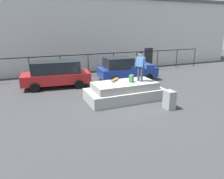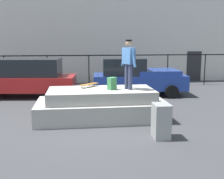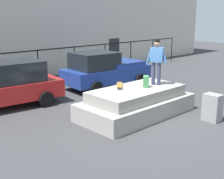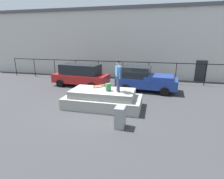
# 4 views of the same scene
# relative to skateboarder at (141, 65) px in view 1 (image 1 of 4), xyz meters

# --- Properties ---
(ground_plane) EXTENTS (60.00, 60.00, 0.00)m
(ground_plane) POSITION_rel_skateboarder_xyz_m (-1.03, -0.14, -2.05)
(ground_plane) COLOR #38383A
(concrete_ledge) EXTENTS (4.49, 2.20, 1.05)m
(concrete_ledge) POSITION_rel_skateboarder_xyz_m (-0.95, 0.13, -1.57)
(concrete_ledge) COLOR #9E9B93
(concrete_ledge) RESTS_ON ground_plane
(skateboarder) EXTENTS (0.44, 0.80, 1.72)m
(skateboarder) POSITION_rel_skateboarder_xyz_m (0.00, 0.00, 0.00)
(skateboarder) COLOR #2D334C
(skateboarder) RESTS_ON concrete_ledge
(skateboard) EXTENTS (0.73, 0.72, 0.12)m
(skateboard) POSITION_rel_skateboarder_xyz_m (-1.35, 0.65, -0.90)
(skateboard) COLOR brown
(skateboard) RESTS_ON concrete_ledge
(backpack) EXTENTS (0.34, 0.33, 0.43)m
(backpack) POSITION_rel_skateboarder_xyz_m (-0.58, 0.01, -0.79)
(backpack) COLOR #33723F
(backpack) RESTS_ON concrete_ledge
(car_red_hatchback_near) EXTENTS (4.86, 2.50, 1.86)m
(car_red_hatchback_near) POSITION_rel_skateboarder_xyz_m (-4.21, 4.49, -1.08)
(car_red_hatchback_near) COLOR #B21E1E
(car_red_hatchback_near) RESTS_ON ground_plane
(car_blue_pickup_mid) EXTENTS (4.71, 2.48, 1.87)m
(car_blue_pickup_mid) POSITION_rel_skateboarder_xyz_m (1.21, 4.31, -1.12)
(car_blue_pickup_mid) COLOR navy
(car_blue_pickup_mid) RESTS_ON ground_plane
(utility_box) EXTENTS (0.45, 0.61, 0.98)m
(utility_box) POSITION_rel_skateboarder_xyz_m (0.55, -2.14, -1.56)
(utility_box) COLOR gray
(utility_box) RESTS_ON ground_plane
(fence_row) EXTENTS (24.06, 0.06, 1.90)m
(fence_row) POSITION_rel_skateboarder_xyz_m (-1.03, 7.11, -0.71)
(fence_row) COLOR black
(fence_row) RESTS_ON ground_plane
(warehouse_building) EXTENTS (36.65, 7.87, 6.98)m
(warehouse_building) POSITION_rel_skateboarder_xyz_m (-1.03, 12.50, 1.45)
(warehouse_building) COLOR beige
(warehouse_building) RESTS_ON ground_plane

